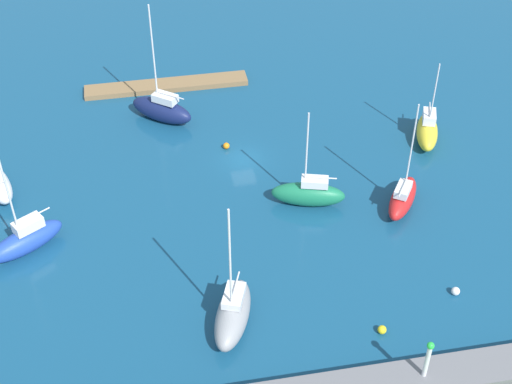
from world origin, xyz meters
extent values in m
plane|color=navy|center=(0.00, 0.00, 0.00)|extent=(160.00, 160.00, 0.00)
cube|color=olive|center=(6.73, -15.75, 0.31)|extent=(19.52, 2.62, 0.63)
cylinder|color=silver|center=(-8.49, 30.73, 3.18)|extent=(0.36, 0.36, 3.20)
sphere|color=green|center=(-8.49, 30.73, 5.03)|extent=(0.56, 0.56, 0.56)
ellipsoid|color=gray|center=(4.63, 22.09, 1.28)|extent=(5.07, 7.91, 2.56)
cube|color=silver|center=(4.42, 21.53, 2.89)|extent=(2.41, 3.07, 0.68)
cylinder|color=silver|center=(4.76, 22.44, 7.79)|extent=(0.18, 0.18, 10.46)
cylinder|color=silver|center=(4.20, 20.94, 3.38)|extent=(1.26, 3.04, 0.14)
ellipsoid|color=yellow|center=(-20.18, 0.33, 1.17)|extent=(4.28, 6.85, 2.34)
cube|color=silver|center=(-20.35, -0.16, 2.84)|extent=(2.05, 2.65, 1.01)
cylinder|color=silver|center=(-20.07, 0.63, 6.06)|extent=(0.16, 0.16, 7.44)
cylinder|color=silver|center=(-20.51, -0.61, 3.50)|extent=(1.00, 2.53, 0.12)
ellipsoid|color=#19724C|center=(-4.99, 8.29, 1.22)|extent=(7.52, 4.08, 2.44)
cube|color=silver|center=(-5.54, 8.44, 2.84)|extent=(2.85, 1.97, 0.80)
cylinder|color=silver|center=(-4.65, 8.19, 6.57)|extent=(0.17, 0.17, 8.26)
cylinder|color=silver|center=(-6.09, 8.60, 3.39)|extent=(2.93, 0.96, 0.14)
ellipsoid|color=#141E4C|center=(7.81, -8.93, 1.32)|extent=(7.51, 6.55, 2.64)
cube|color=silver|center=(7.33, -8.56, 3.08)|extent=(3.06, 2.83, 0.87)
cylinder|color=silver|center=(8.11, -9.16, 8.34)|extent=(0.18, 0.18, 11.39)
cylinder|color=silver|center=(6.74, -8.12, 3.67)|extent=(2.83, 2.21, 0.15)
ellipsoid|color=red|center=(-13.92, 10.41, 1.13)|extent=(5.43, 6.63, 2.25)
cube|color=silver|center=(-13.62, 10.85, 2.64)|extent=(2.37, 2.67, 0.76)
cylinder|color=silver|center=(-14.10, 10.14, 7.00)|extent=(0.16, 0.16, 9.49)
cylinder|color=silver|center=(-13.35, 11.26, 3.17)|extent=(1.62, 2.31, 0.13)
ellipsoid|color=#2347B2|center=(21.76, 9.99, 1.15)|extent=(7.46, 5.81, 2.30)
cube|color=silver|center=(21.26, 9.68, 2.81)|extent=(2.97, 2.55, 1.02)
cylinder|color=silver|center=(22.07, 10.19, 6.65)|extent=(0.18, 0.18, 8.69)
cylinder|color=silver|center=(20.69, 9.32, 3.47)|extent=(2.85, 1.85, 0.14)
sphere|color=white|center=(-14.72, 22.18, 0.37)|extent=(0.74, 0.74, 0.74)
sphere|color=orange|center=(1.50, -2.22, 0.35)|extent=(0.70, 0.70, 0.70)
sphere|color=yellow|center=(-7.19, 25.09, 0.37)|extent=(0.74, 0.74, 0.74)
camera|label=1|loc=(9.97, 61.64, 47.65)|focal=51.96mm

